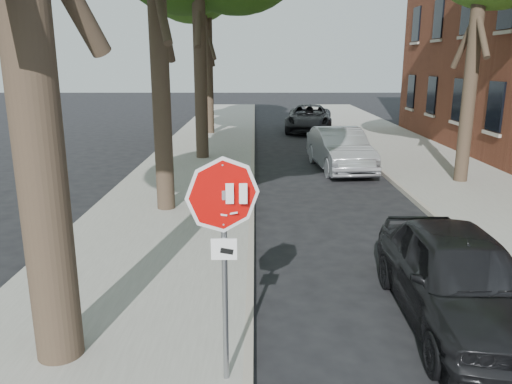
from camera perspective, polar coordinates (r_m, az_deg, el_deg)
sidewalk_left at (r=17.55m, az=-7.10°, el=2.60°), size 4.00×55.00×0.12m
sidewalk_right at (r=18.55m, az=19.98°, el=2.47°), size 4.00×55.00×0.12m
curb_left at (r=17.42m, az=-0.38°, el=2.64°), size 0.12×55.00×0.13m
curb_right at (r=17.95m, az=13.82°, el=2.57°), size 0.12×55.00×0.13m
stop_sign at (r=5.32m, az=-3.71°, el=-4.17°), size 0.76×0.34×2.61m
car_a at (r=7.74m, az=22.13°, el=-9.02°), size 1.73×4.13×1.40m
car_b at (r=17.72m, az=9.56°, el=4.83°), size 1.94×4.56×1.46m
car_d at (r=27.76m, az=6.09°, el=8.37°), size 3.05×5.46×1.44m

